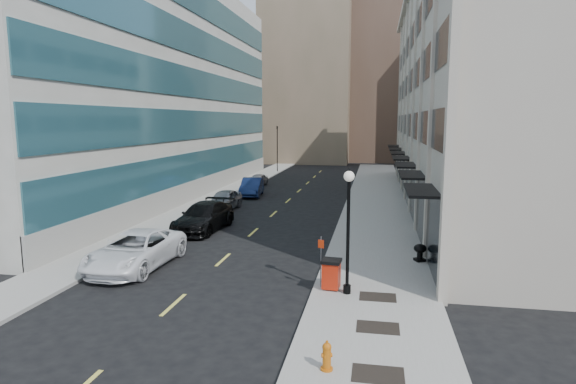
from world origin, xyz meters
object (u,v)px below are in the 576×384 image
(car_silver_sedan, at_px, (224,200))
(car_grey_sedan, at_px, (258,180))
(fire_hydrant, at_px, (327,356))
(traffic_signal, at_px, (277,129))
(car_white_van, at_px, (135,250))
(lamppost, at_px, (348,221))
(trash_bin, at_px, (331,273))
(car_black_pickup, at_px, (204,217))
(car_blue_sedan, at_px, (252,187))
(sign_post, at_px, (321,254))
(urn_planter, at_px, (420,251))

(car_silver_sedan, xyz_separation_m, car_grey_sedan, (-0.68, 13.46, -0.12))
(fire_hydrant, bearing_deg, traffic_signal, 87.42)
(car_white_van, relative_size, fire_hydrant, 7.29)
(traffic_signal, xyz_separation_m, lamppost, (11.90, -44.00, -2.65))
(car_grey_sedan, height_order, trash_bin, trash_bin)
(car_silver_sedan, distance_m, lamppost, 20.12)
(car_black_pickup, distance_m, car_silver_sedan, 7.06)
(trash_bin, bearing_deg, car_blue_sedan, 117.70)
(sign_post, bearing_deg, car_silver_sedan, 136.38)
(car_grey_sedan, distance_m, sign_post, 31.63)
(car_grey_sedan, bearing_deg, car_white_van, -85.15)
(trash_bin, relative_size, sign_post, 0.57)
(car_silver_sedan, relative_size, fire_hydrant, 5.36)
(traffic_signal, distance_m, sign_post, 45.01)
(car_blue_sedan, height_order, sign_post, sign_post)
(traffic_signal, relative_size, car_blue_sedan, 1.40)
(car_grey_sedan, xyz_separation_m, trash_bin, (10.54, -30.06, 0.16))
(car_silver_sedan, bearing_deg, lamppost, -55.29)
(car_white_van, xyz_separation_m, car_black_pickup, (0.43, 8.00, 0.02))
(trash_bin, bearing_deg, traffic_signal, 110.27)
(car_white_van, xyz_separation_m, trash_bin, (9.37, -1.60, -0.04))
(lamppost, distance_m, urn_planter, 6.43)
(traffic_signal, bearing_deg, fire_hydrant, -76.81)
(traffic_signal, height_order, trash_bin, traffic_signal)
(car_grey_sedan, height_order, urn_planter, car_grey_sedan)
(car_blue_sedan, distance_m, car_grey_sedan, 6.55)
(car_blue_sedan, xyz_separation_m, urn_planter, (13.34, -18.97, -0.16))
(traffic_signal, height_order, car_blue_sedan, traffic_signal)
(car_white_van, bearing_deg, urn_planter, 14.48)
(trash_bin, xyz_separation_m, lamppost, (0.66, -0.40, 2.26))
(lamppost, relative_size, urn_planter, 5.89)
(car_black_pickup, distance_m, urn_planter, 13.73)
(car_black_pickup, xyz_separation_m, car_silver_sedan, (-0.92, 7.00, -0.10))
(traffic_signal, relative_size, urn_planter, 8.29)
(car_white_van, relative_size, sign_post, 2.87)
(car_white_van, bearing_deg, car_silver_sedan, 93.47)
(car_black_pickup, relative_size, sign_post, 2.80)
(car_white_van, bearing_deg, lamppost, -9.70)
(car_white_van, height_order, car_grey_sedan, car_white_van)
(traffic_signal, distance_m, car_silver_sedan, 27.48)
(car_silver_sedan, xyz_separation_m, trash_bin, (9.86, -16.60, 0.04))
(fire_hydrant, relative_size, lamppost, 0.17)
(urn_planter, bearing_deg, car_white_van, -167.11)
(trash_bin, bearing_deg, urn_planter, 55.98)
(fire_hydrant, bearing_deg, car_white_van, 125.13)
(car_blue_sedan, bearing_deg, traffic_signal, 87.89)
(fire_hydrant, distance_m, sign_post, 6.64)
(car_silver_sedan, bearing_deg, traffic_signal, 95.88)
(car_black_pickup, bearing_deg, urn_planter, -17.69)
(car_grey_sedan, bearing_deg, car_black_pickup, -83.04)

